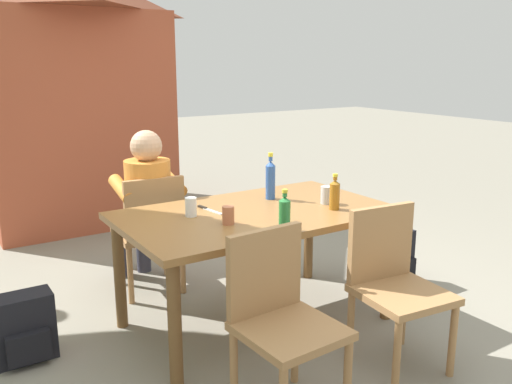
{
  "coord_description": "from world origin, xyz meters",
  "views": [
    {
      "loc": [
        -1.74,
        -2.71,
        1.65
      ],
      "look_at": [
        0.0,
        0.0,
        0.86
      ],
      "focal_mm": 38.24,
      "sensor_mm": 36.0,
      "label": 1
    }
  ],
  "objects_px": {
    "table_knife": "(208,209)",
    "bottle_blue": "(270,179)",
    "bottle_amber": "(335,194)",
    "backpack_by_near_side": "(24,329)",
    "brick_kiosk": "(64,84)",
    "person_in_white_shirt": "(145,202)",
    "backpack_by_far_side": "(392,259)",
    "dining_table": "(256,224)",
    "chair_near_right": "(393,279)",
    "chair_near_left": "(280,313)",
    "cup_white": "(191,207)",
    "cup_terracotta": "(228,215)",
    "bottle_green": "(285,213)",
    "cup_steel": "(326,195)",
    "chair_far_left": "(151,228)"
  },
  "relations": [
    {
      "from": "chair_far_left",
      "to": "bottle_amber",
      "type": "bearing_deg",
      "value": -51.68
    },
    {
      "from": "chair_near_left",
      "to": "cup_terracotta",
      "type": "distance_m",
      "value": 0.72
    },
    {
      "from": "cup_steel",
      "to": "backpack_by_near_side",
      "type": "xyz_separation_m",
      "value": [
        -1.81,
        0.41,
        -0.61
      ]
    },
    {
      "from": "cup_steel",
      "to": "backpack_by_near_side",
      "type": "distance_m",
      "value": 1.96
    },
    {
      "from": "chair_near_left",
      "to": "backpack_by_near_side",
      "type": "distance_m",
      "value": 1.5
    },
    {
      "from": "table_knife",
      "to": "bottle_amber",
      "type": "bearing_deg",
      "value": -31.41
    },
    {
      "from": "person_in_white_shirt",
      "to": "backpack_by_near_side",
      "type": "bearing_deg",
      "value": -148.81
    },
    {
      "from": "cup_terracotta",
      "to": "table_knife",
      "type": "height_order",
      "value": "cup_terracotta"
    },
    {
      "from": "cup_steel",
      "to": "backpack_by_far_side",
      "type": "height_order",
      "value": "cup_steel"
    },
    {
      "from": "bottle_blue",
      "to": "cup_white",
      "type": "xyz_separation_m",
      "value": [
        -0.63,
        -0.09,
        -0.08
      ]
    },
    {
      "from": "person_in_white_shirt",
      "to": "table_knife",
      "type": "bearing_deg",
      "value": -79.56
    },
    {
      "from": "chair_near_right",
      "to": "backpack_by_near_side",
      "type": "bearing_deg",
      "value": 147.13
    },
    {
      "from": "dining_table",
      "to": "chair_near_left",
      "type": "relative_size",
      "value": 1.9
    },
    {
      "from": "bottle_green",
      "to": "bottle_blue",
      "type": "bearing_deg",
      "value": 62.15
    },
    {
      "from": "dining_table",
      "to": "person_in_white_shirt",
      "type": "bearing_deg",
      "value": 112.41
    },
    {
      "from": "bottle_green",
      "to": "brick_kiosk",
      "type": "xyz_separation_m",
      "value": [
        -0.21,
        3.68,
        0.55
      ]
    },
    {
      "from": "person_in_white_shirt",
      "to": "backpack_by_far_side",
      "type": "xyz_separation_m",
      "value": [
        1.56,
        -0.94,
        -0.46
      ]
    },
    {
      "from": "brick_kiosk",
      "to": "bottle_amber",
      "type": "bearing_deg",
      "value": -78.41
    },
    {
      "from": "bottle_amber",
      "to": "backpack_by_far_side",
      "type": "distance_m",
      "value": 1.01
    },
    {
      "from": "table_knife",
      "to": "bottle_blue",
      "type": "bearing_deg",
      "value": 2.84
    },
    {
      "from": "brick_kiosk",
      "to": "bottle_blue",
      "type": "bearing_deg",
      "value": -80.17
    },
    {
      "from": "table_knife",
      "to": "backpack_by_near_side",
      "type": "bearing_deg",
      "value": 172.72
    },
    {
      "from": "cup_white",
      "to": "backpack_by_far_side",
      "type": "height_order",
      "value": "cup_white"
    },
    {
      "from": "chair_near_left",
      "to": "cup_white",
      "type": "relative_size",
      "value": 7.66
    },
    {
      "from": "cup_steel",
      "to": "brick_kiosk",
      "type": "relative_size",
      "value": 0.04
    },
    {
      "from": "bottle_amber",
      "to": "bottle_green",
      "type": "relative_size",
      "value": 0.98
    },
    {
      "from": "cup_steel",
      "to": "table_knife",
      "type": "xyz_separation_m",
      "value": [
        -0.71,
        0.27,
        -0.05
      ]
    },
    {
      "from": "dining_table",
      "to": "chair_near_left",
      "type": "bearing_deg",
      "value": -115.39
    },
    {
      "from": "table_knife",
      "to": "backpack_by_near_side",
      "type": "distance_m",
      "value": 1.24
    },
    {
      "from": "chair_far_left",
      "to": "backpack_by_far_side",
      "type": "distance_m",
      "value": 1.79
    },
    {
      "from": "bottle_green",
      "to": "bottle_amber",
      "type": "bearing_deg",
      "value": 19.43
    },
    {
      "from": "bottle_green",
      "to": "backpack_by_near_side",
      "type": "bearing_deg",
      "value": 149.92
    },
    {
      "from": "chair_near_right",
      "to": "cup_white",
      "type": "height_order",
      "value": "chair_near_right"
    },
    {
      "from": "backpack_by_far_side",
      "to": "cup_terracotta",
      "type": "bearing_deg",
      "value": -175.86
    },
    {
      "from": "backpack_by_far_side",
      "to": "cup_white",
      "type": "bearing_deg",
      "value": 174.48
    },
    {
      "from": "chair_near_left",
      "to": "cup_steel",
      "type": "height_order",
      "value": "chair_near_left"
    },
    {
      "from": "chair_near_right",
      "to": "table_knife",
      "type": "bearing_deg",
      "value": 122.53
    },
    {
      "from": "backpack_by_near_side",
      "to": "backpack_by_far_side",
      "type": "height_order",
      "value": "backpack_by_far_side"
    },
    {
      "from": "bottle_amber",
      "to": "bottle_blue",
      "type": "xyz_separation_m",
      "value": [
        -0.19,
        0.43,
        0.04
      ]
    },
    {
      "from": "person_in_white_shirt",
      "to": "bottle_green",
      "type": "bearing_deg",
      "value": -77.47
    },
    {
      "from": "bottle_blue",
      "to": "backpack_by_near_side",
      "type": "height_order",
      "value": "bottle_blue"
    },
    {
      "from": "person_in_white_shirt",
      "to": "cup_white",
      "type": "xyz_separation_m",
      "value": [
        -0.02,
        -0.79,
        0.14
      ]
    },
    {
      "from": "chair_far_left",
      "to": "bottle_green",
      "type": "height_order",
      "value": "bottle_green"
    },
    {
      "from": "backpack_by_far_side",
      "to": "person_in_white_shirt",
      "type": "bearing_deg",
      "value": 148.85
    },
    {
      "from": "chair_near_left",
      "to": "backpack_by_far_side",
      "type": "bearing_deg",
      "value": 25.65
    },
    {
      "from": "chair_near_left",
      "to": "cup_terracotta",
      "type": "relative_size",
      "value": 8.38
    },
    {
      "from": "cup_white",
      "to": "cup_steel",
      "type": "relative_size",
      "value": 1.0
    },
    {
      "from": "chair_far_left",
      "to": "brick_kiosk",
      "type": "height_order",
      "value": "brick_kiosk"
    },
    {
      "from": "cup_white",
      "to": "table_knife",
      "type": "relative_size",
      "value": 0.47
    },
    {
      "from": "bottle_amber",
      "to": "table_knife",
      "type": "xyz_separation_m",
      "value": [
        -0.67,
        0.41,
        -0.09
      ]
    }
  ]
}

